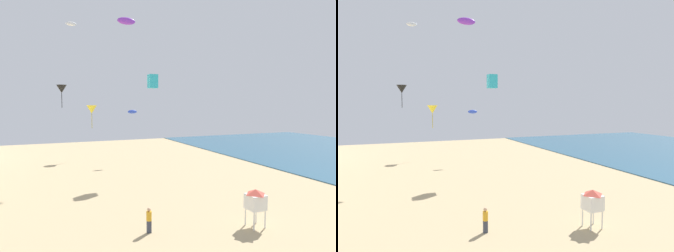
% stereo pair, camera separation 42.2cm
% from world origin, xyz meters
% --- Properties ---
extents(kite_flyer, '(0.34, 0.34, 1.64)m').
position_xyz_m(kite_flyer, '(3.31, 10.49, 0.92)').
color(kite_flyer, '#383D4C').
rests_on(kite_flyer, ground).
extents(lifeguard_stand, '(1.10, 1.10, 2.55)m').
position_xyz_m(lifeguard_stand, '(10.19, 8.66, 1.84)').
color(lifeguard_stand, white).
rests_on(lifeguard_stand, ground).
extents(kite_black_delta, '(1.16, 1.16, 2.63)m').
position_xyz_m(kite_black_delta, '(-0.79, 29.28, 9.98)').
color(kite_black_delta, black).
extents(kite_blue_parafoil, '(1.33, 0.37, 0.52)m').
position_xyz_m(kite_blue_parafoil, '(8.78, 33.50, 7.20)').
color(kite_blue_parafoil, blue).
extents(kite_yellow_delta, '(1.55, 1.55, 3.51)m').
position_xyz_m(kite_yellow_delta, '(3.97, 39.07, 7.47)').
color(kite_yellow_delta, yellow).
extents(kite_white_parafoil, '(1.36, 0.38, 0.53)m').
position_xyz_m(kite_white_parafoil, '(0.84, 34.36, 18.77)').
color(kite_white_parafoil, white).
extents(kite_cyan_box, '(0.99, 0.99, 1.56)m').
position_xyz_m(kite_cyan_box, '(8.81, 25.02, 10.84)').
color(kite_cyan_box, '#2DB7CC').
extents(kite_purple_parafoil, '(2.30, 0.64, 0.89)m').
position_xyz_m(kite_purple_parafoil, '(7.06, 29.79, 18.61)').
color(kite_purple_parafoil, purple).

